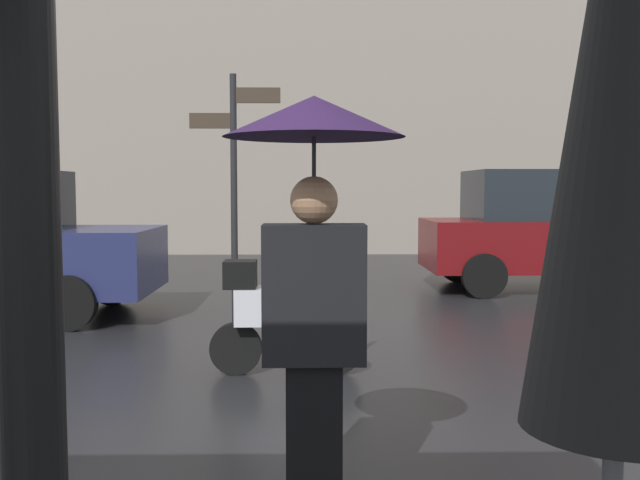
{
  "coord_description": "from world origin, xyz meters",
  "views": [
    {
      "loc": [
        0.87,
        -2.05,
        1.64
      ],
      "look_at": [
        1.03,
        5.84,
        1.06
      ],
      "focal_mm": 39.26,
      "sensor_mm": 36.0,
      "label": 1
    }
  ],
  "objects_px": {
    "pedestrian_with_umbrella": "(314,217)",
    "street_signpost": "(234,174)",
    "folded_patio_umbrella_near": "(622,163)",
    "parked_car_left": "(548,229)",
    "parked_scooter": "(281,312)"
  },
  "relations": [
    {
      "from": "pedestrian_with_umbrella",
      "to": "parked_car_left",
      "type": "bearing_deg",
      "value": -72.92
    },
    {
      "from": "street_signpost",
      "to": "parked_car_left",
      "type": "bearing_deg",
      "value": 30.41
    },
    {
      "from": "pedestrian_with_umbrella",
      "to": "parked_car_left",
      "type": "relative_size",
      "value": 0.51
    },
    {
      "from": "pedestrian_with_umbrella",
      "to": "parked_scooter",
      "type": "xyz_separation_m",
      "value": [
        -0.26,
        2.81,
        -0.95
      ]
    },
    {
      "from": "folded_patio_umbrella_near",
      "to": "parked_scooter",
      "type": "bearing_deg",
      "value": 99.07
    },
    {
      "from": "pedestrian_with_umbrella",
      "to": "street_signpost",
      "type": "xyz_separation_m",
      "value": [
        -0.9,
        5.13,
        0.31
      ]
    },
    {
      "from": "folded_patio_umbrella_near",
      "to": "parked_car_left",
      "type": "xyz_separation_m",
      "value": [
        3.36,
        9.99,
        -0.7
      ]
    },
    {
      "from": "parked_scooter",
      "to": "street_signpost",
      "type": "height_order",
      "value": "street_signpost"
    },
    {
      "from": "pedestrian_with_umbrella",
      "to": "street_signpost",
      "type": "height_order",
      "value": "street_signpost"
    },
    {
      "from": "folded_patio_umbrella_near",
      "to": "street_signpost",
      "type": "height_order",
      "value": "street_signpost"
    },
    {
      "from": "folded_patio_umbrella_near",
      "to": "street_signpost",
      "type": "bearing_deg",
      "value": 101.11
    },
    {
      "from": "parked_scooter",
      "to": "pedestrian_with_umbrella",
      "type": "bearing_deg",
      "value": -107.17
    },
    {
      "from": "parked_scooter",
      "to": "parked_car_left",
      "type": "bearing_deg",
      "value": 28.58
    },
    {
      "from": "folded_patio_umbrella_near",
      "to": "street_signpost",
      "type": "distance_m",
      "value": 7.33
    },
    {
      "from": "folded_patio_umbrella_near",
      "to": "parked_car_left",
      "type": "distance_m",
      "value": 10.56
    }
  ]
}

